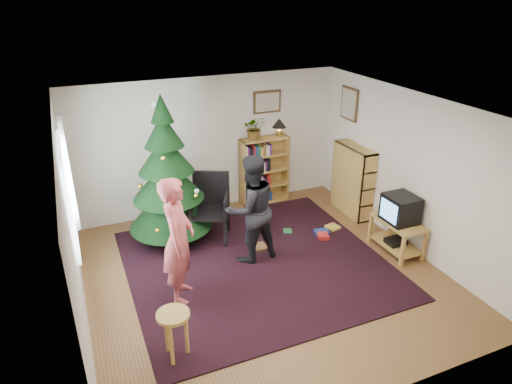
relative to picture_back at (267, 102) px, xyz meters
name	(u,v)px	position (x,y,z in m)	size (l,w,h in m)	color
floor	(264,274)	(-1.15, -2.48, -1.95)	(5.00, 5.00, 0.00)	brown
ceiling	(265,109)	(-1.15, -2.48, 0.55)	(5.00, 5.00, 0.00)	white
wall_back	(209,145)	(-1.15, 0.02, -0.70)	(5.00, 0.02, 2.50)	silver
wall_front	(375,305)	(-1.15, -4.97, -0.70)	(5.00, 0.02, 2.50)	silver
wall_left	(72,234)	(-3.65, -2.48, -0.70)	(0.02, 5.00, 2.50)	silver
wall_right	(410,172)	(1.35, -2.48, -0.70)	(0.02, 5.00, 2.50)	silver
rug	(256,263)	(-1.15, -2.17, -1.94)	(3.80, 3.60, 0.02)	black
window_pane	(68,195)	(-3.62, -1.88, -0.45)	(0.04, 1.20, 1.40)	silver
curtain	(69,175)	(-3.58, -1.18, -0.45)	(0.06, 0.35, 1.60)	white
picture_back	(267,102)	(0.00, 0.00, 0.00)	(0.55, 0.03, 0.42)	#4C3319
picture_right	(349,104)	(1.33, -0.73, 0.00)	(0.03, 0.50, 0.60)	#4C3319
christmas_tree	(168,183)	(-2.16, -0.91, -0.92)	(1.36, 1.36, 2.48)	#3F2816
bookshelf_back	(264,169)	(-0.11, -0.14, -1.29)	(0.95, 0.30, 1.30)	#C39345
bookshelf_right	(353,179)	(1.19, -1.23, -1.29)	(0.30, 0.95, 1.30)	#C39345
tv_stand	(397,233)	(1.07, -2.70, -1.63)	(0.48, 0.86, 0.55)	#C39345
crt_tv	(400,209)	(1.07, -2.70, -1.19)	(0.46, 0.49, 0.43)	black
armchair	(207,203)	(-1.55, -1.03, -1.34)	(0.81, 0.84, 1.12)	black
stool	(174,324)	(-2.75, -3.59, -1.47)	(0.38, 0.38, 0.63)	#C39345
person_standing	(178,240)	(-2.40, -2.51, -1.06)	(0.65, 0.43, 1.78)	#B7494A
person_by_chair	(251,209)	(-1.15, -1.98, -1.09)	(0.83, 0.65, 1.72)	black
potted_plant	(255,128)	(-0.31, -0.14, -0.43)	(0.40, 0.35, 0.45)	gray
table_lamp	(279,124)	(0.19, -0.14, -0.42)	(0.26, 0.26, 0.35)	#A57F33
floor_clutter	(305,234)	(-0.04, -1.73, -1.91)	(1.67, 0.63, 0.08)	#A51E19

